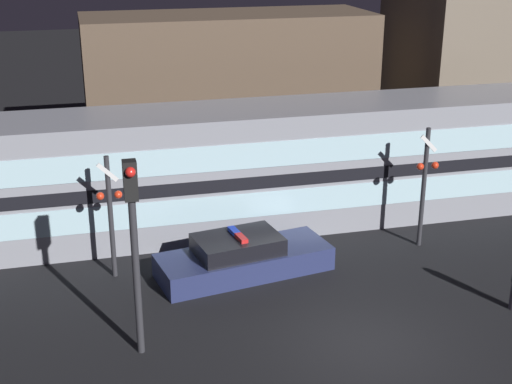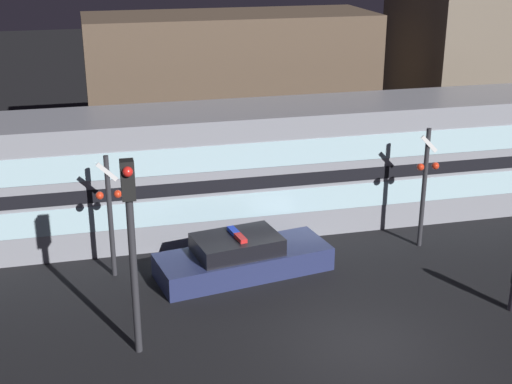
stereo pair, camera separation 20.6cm
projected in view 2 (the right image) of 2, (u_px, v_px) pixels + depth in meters
ground_plane at (363, 346)px, 17.06m from camera, size 120.00×120.00×0.00m
train at (267, 167)px, 23.45m from camera, size 23.30×2.94×4.03m
police_car at (242, 258)px, 20.50m from camera, size 5.23×2.60×1.30m
crossing_signal_near at (425, 183)px, 21.69m from camera, size 0.71×0.32×3.82m
crossing_signal_far at (110, 211)px, 19.81m from camera, size 0.71×0.32×3.61m
traffic_light_corner at (131, 235)px, 15.81m from camera, size 0.30×0.46×4.74m
building_left at (231, 88)px, 29.87m from camera, size 11.78×4.36×6.15m
building_center at (507, 48)px, 32.32m from camera, size 9.62×6.20×8.53m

